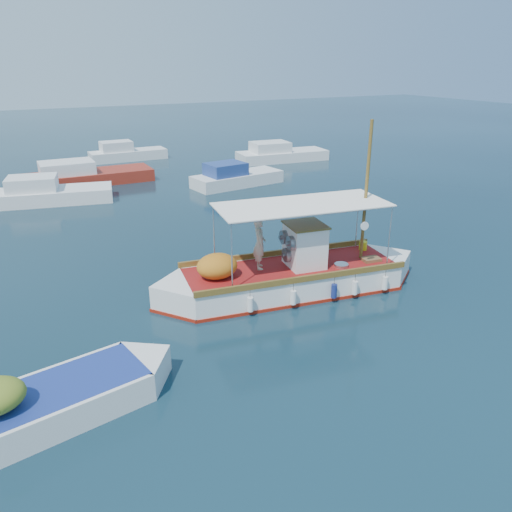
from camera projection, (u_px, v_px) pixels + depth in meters
name	position (u px, v px, depth m)	size (l,w,h in m)	color
ground	(275.00, 293.00, 18.17)	(160.00, 160.00, 0.00)	black
fishing_caique	(289.00, 277.00, 18.16)	(10.11, 3.83, 6.23)	white
dinghy	(35.00, 411.00, 11.55)	(6.86, 2.90, 1.70)	white
bg_boat_nw	(49.00, 194.00, 29.39)	(7.11, 3.67, 1.80)	silver
bg_boat_n	(84.00, 177.00, 33.82)	(8.52, 2.83, 1.80)	maroon
bg_boat_ne	(235.00, 178.00, 33.34)	(6.41, 3.06, 1.80)	silver
bg_boat_e	(280.00, 155.00, 41.42)	(7.65, 3.29, 1.80)	silver
bg_boat_far_n	(126.00, 154.00, 41.74)	(6.26, 2.08, 1.80)	silver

